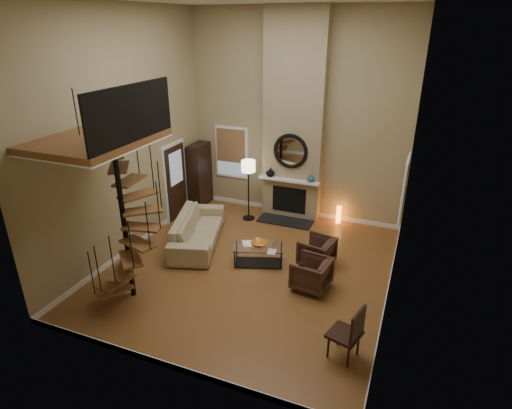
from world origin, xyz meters
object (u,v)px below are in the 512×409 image
at_px(armchair_near, 319,252).
at_px(coffee_table, 258,253).
at_px(sofa, 197,229).
at_px(armchair_far, 314,275).
at_px(floor_lamp, 248,171).
at_px(accent_lamp, 339,215).
at_px(side_chair, 350,332).
at_px(hutch, 200,174).

xyz_separation_m(armchair_near, coffee_table, (-1.30, -0.41, -0.07)).
bearing_deg(sofa, armchair_far, -122.48).
bearing_deg(armchair_far, coffee_table, -102.26).
relative_size(armchair_far, floor_lamp, 0.43).
bearing_deg(coffee_table, sofa, 169.16).
xyz_separation_m(armchair_far, floor_lamp, (-2.57, 2.65, 1.06)).
bearing_deg(accent_lamp, floor_lamp, -164.61).
bearing_deg(side_chair, hutch, 138.23).
xyz_separation_m(hutch, coffee_table, (2.87, -2.55, -0.67)).
bearing_deg(armchair_near, hutch, -106.04).
bearing_deg(armchair_near, sofa, -77.57).
distance_m(accent_lamp, side_chair, 5.15).
relative_size(coffee_table, accent_lamp, 2.68).
xyz_separation_m(sofa, armchair_near, (3.07, 0.07, -0.04)).
relative_size(coffee_table, floor_lamp, 0.74).
bearing_deg(coffee_table, armchair_near, 17.39).
bearing_deg(floor_lamp, accent_lamp, 15.39).
bearing_deg(floor_lamp, armchair_far, -45.90).
bearing_deg(floor_lamp, armchair_near, -35.28).
distance_m(floor_lamp, side_chair, 5.70).
xyz_separation_m(armchair_far, accent_lamp, (-0.18, 3.31, -0.10)).
xyz_separation_m(coffee_table, side_chair, (2.45, -2.20, 0.24)).
relative_size(sofa, floor_lamp, 1.46).
height_order(floor_lamp, accent_lamp, floor_lamp).
xyz_separation_m(sofa, side_chair, (4.21, -2.54, 0.13)).
distance_m(armchair_near, side_chair, 2.85).
distance_m(armchair_near, accent_lamp, 2.39).
height_order(armchair_far, coffee_table, armchair_far).
bearing_deg(sofa, armchair_near, -106.25).
xyz_separation_m(sofa, armchair_far, (3.19, -0.85, -0.04)).
relative_size(coffee_table, side_chair, 1.26).
height_order(sofa, coffee_table, sofa).
height_order(hutch, side_chair, hutch).
bearing_deg(side_chair, accent_lamp, 103.43).
distance_m(armchair_near, floor_lamp, 3.18).
bearing_deg(side_chair, armchair_near, 113.65).
bearing_deg(accent_lamp, hutch, -176.58).
height_order(armchair_far, accent_lamp, armchair_far).
bearing_deg(floor_lamp, hutch, 166.61).
relative_size(armchair_near, floor_lamp, 0.42).
xyz_separation_m(armchair_far, side_chair, (1.02, -1.69, 0.17)).
xyz_separation_m(hutch, sofa, (1.11, -2.21, -0.55)).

